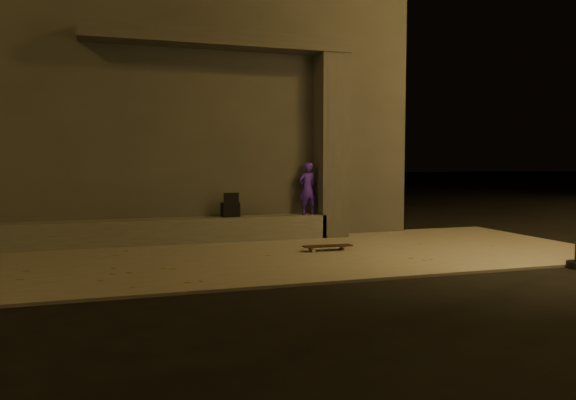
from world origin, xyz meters
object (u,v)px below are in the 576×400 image
object	(u,v)px
skateboarder	(307,189)
skateboard	(328,246)
backpack	(230,208)
column	(331,146)

from	to	relation	value
skateboarder	skateboard	world-z (taller)	skateboarder
backpack	skateboard	world-z (taller)	backpack
column	skateboarder	size ratio (longest dim) A/B	3.51
column	backpack	distance (m)	2.37
column	skateboard	size ratio (longest dim) A/B	4.29
column	backpack	bearing A→B (deg)	-180.00
column	backpack	world-z (taller)	column
column	skateboard	xyz separation A→B (m)	(-0.76, -1.72, -1.72)
skateboarder	skateboard	xyz separation A→B (m)	(-0.26, -1.72, -0.89)
backpack	skateboard	size ratio (longest dim) A/B	0.55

